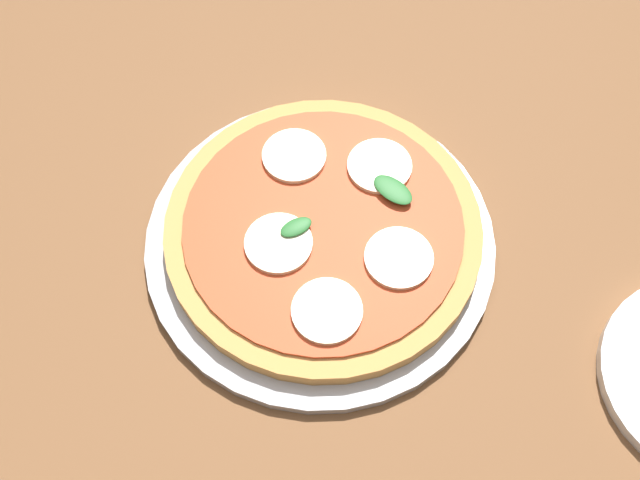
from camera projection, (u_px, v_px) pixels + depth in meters
name	position (u px, v px, depth m)	size (l,w,h in m)	color
ground_plane	(325.00, 453.00, 1.42)	(6.00, 6.00, 0.00)	#2D2B28
dining_table	(329.00, 307.00, 0.83)	(1.57, 1.01, 0.76)	brown
serving_tray	(320.00, 242.00, 0.76)	(0.35, 0.35, 0.01)	#B2B2B7
pizza	(324.00, 229.00, 0.75)	(0.31, 0.31, 0.03)	tan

